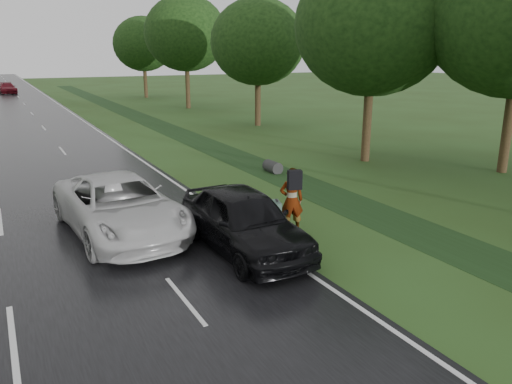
{
  "coord_description": "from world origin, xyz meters",
  "views": [
    {
      "loc": [
        0.18,
        -9.69,
        5.41
      ],
      "look_at": [
        7.03,
        3.23,
        1.3
      ],
      "focal_mm": 35.0,
      "sensor_mm": 36.0,
      "label": 1
    }
  ],
  "objects": [
    {
      "name": "ground",
      "position": [
        0.0,
        0.0,
        0.0
      ],
      "size": [
        220.0,
        220.0,
        0.0
      ],
      "primitive_type": "plane",
      "color": "#2A4217",
      "rests_on": "ground"
    },
    {
      "name": "edge_stripe_east",
      "position": [
        6.75,
        45.0,
        0.04
      ],
      "size": [
        0.12,
        180.0,
        0.01
      ],
      "primitive_type": "cube",
      "color": "silver",
      "rests_on": "road"
    },
    {
      "name": "tree_east_c",
      "position": [
        18.2,
        24.0,
        6.14
      ],
      "size": [
        7.0,
        7.0,
        9.29
      ],
      "color": "#382716",
      "rests_on": "ground"
    },
    {
      "name": "pedestrian",
      "position": [
        7.98,
        2.73,
        1.06
      ],
      "size": [
        0.99,
        1.0,
        2.06
      ],
      "rotation": [
        0.0,
        0.0,
        2.85
      ],
      "color": "#A5998C",
      "rests_on": "ground"
    },
    {
      "name": "drainage_ditch",
      "position": [
        11.5,
        18.71,
        0.04
      ],
      "size": [
        2.2,
        120.0,
        0.56
      ],
      "color": "black",
      "rests_on": "ground"
    },
    {
      "name": "tree_east_f",
      "position": [
        17.5,
        52.0,
        6.37
      ],
      "size": [
        7.2,
        7.2,
        9.62
      ],
      "color": "#382716",
      "rests_on": "ground"
    },
    {
      "name": "tree_east_b",
      "position": [
        17.0,
        10.0,
        6.68
      ],
      "size": [
        7.6,
        7.6,
        10.11
      ],
      "color": "#382716",
      "rests_on": "ground"
    },
    {
      "name": "dark_sedan",
      "position": [
        6.0,
        2.0,
        0.93
      ],
      "size": [
        2.18,
        5.25,
        1.78
      ],
      "primitive_type": "imported",
      "rotation": [
        0.0,
        0.0,
        0.01
      ],
      "color": "black",
      "rests_on": "road"
    },
    {
      "name": "far_car_red",
      "position": [
        2.58,
        66.59,
        0.75
      ],
      "size": [
        2.47,
        5.06,
        1.42
      ],
      "primitive_type": "imported",
      "rotation": [
        0.0,
        0.0,
        0.1
      ],
      "color": "maroon",
      "rests_on": "road"
    },
    {
      "name": "tree_east_d",
      "position": [
        17.8,
        38.0,
        7.15
      ],
      "size": [
        8.0,
        8.0,
        10.76
      ],
      "color": "#382716",
      "rests_on": "ground"
    },
    {
      "name": "white_pickup",
      "position": [
        3.28,
        5.0,
        0.91
      ],
      "size": [
        3.34,
        6.46,
        1.74
      ],
      "primitive_type": "imported",
      "rotation": [
        0.0,
        0.0,
        0.07
      ],
      "color": "silver",
      "rests_on": "road"
    }
  ]
}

